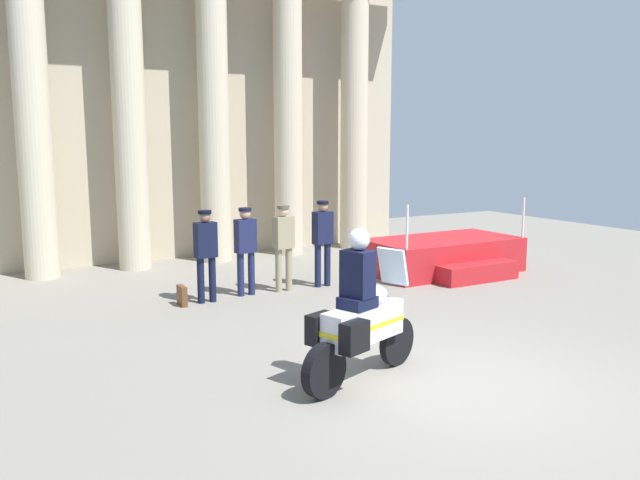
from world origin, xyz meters
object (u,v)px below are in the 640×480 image
(officer_in_row_0, at_px, (206,249))
(officer_in_row_3, at_px, (323,236))
(officer_in_row_2, at_px, (284,241))
(briefcase_on_ground, at_px, (182,296))
(officer_in_row_1, at_px, (246,244))
(reviewing_stand, at_px, (445,256))
(motorcycle_with_rider, at_px, (360,319))

(officer_in_row_0, height_order, officer_in_row_3, officer_in_row_3)
(officer_in_row_3, bearing_deg, officer_in_row_2, -6.09)
(officer_in_row_3, distance_m, briefcase_on_ground, 3.06)
(officer_in_row_1, height_order, officer_in_row_3, officer_in_row_3)
(officer_in_row_0, relative_size, briefcase_on_ground, 4.67)
(officer_in_row_0, xyz_separation_m, officer_in_row_1, (0.84, 0.15, -0.01))
(officer_in_row_0, bearing_deg, officer_in_row_1, -175.41)
(reviewing_stand, distance_m, officer_in_row_0, 5.56)
(reviewing_stand, height_order, officer_in_row_1, officer_in_row_1)
(reviewing_stand, relative_size, officer_in_row_1, 2.02)
(officer_in_row_3, bearing_deg, officer_in_row_1, -7.92)
(officer_in_row_3, bearing_deg, reviewing_stand, 171.64)
(motorcycle_with_rider, height_order, briefcase_on_ground, motorcycle_with_rider)
(officer_in_row_0, height_order, motorcycle_with_rider, motorcycle_with_rider)
(officer_in_row_2, xyz_separation_m, officer_in_row_3, (0.87, -0.01, 0.03))
(reviewing_stand, relative_size, officer_in_row_0, 2.01)
(officer_in_row_2, height_order, motorcycle_with_rider, motorcycle_with_rider)
(reviewing_stand, relative_size, officer_in_row_3, 1.96)
(officer_in_row_2, relative_size, officer_in_row_3, 0.97)
(officer_in_row_2, xyz_separation_m, briefcase_on_ground, (-2.07, -0.10, -0.81))
(officer_in_row_0, height_order, officer_in_row_2, same)
(reviewing_stand, height_order, officer_in_row_0, officer_in_row_0)
(officer_in_row_1, height_order, motorcycle_with_rider, motorcycle_with_rider)
(officer_in_row_1, distance_m, officer_in_row_2, 0.77)
(motorcycle_with_rider, relative_size, briefcase_on_ground, 5.60)
(officer_in_row_1, height_order, officer_in_row_2, officer_in_row_2)
(officer_in_row_2, bearing_deg, briefcase_on_ground, -2.80)
(officer_in_row_2, xyz_separation_m, motorcycle_with_rider, (-1.31, -4.71, -0.20))
(officer_in_row_2, height_order, officer_in_row_3, officer_in_row_3)
(officer_in_row_1, xyz_separation_m, briefcase_on_ground, (-1.30, -0.16, -0.80))
(briefcase_on_ground, bearing_deg, officer_in_row_3, 1.75)
(motorcycle_with_rider, bearing_deg, officer_in_row_0, 74.75)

